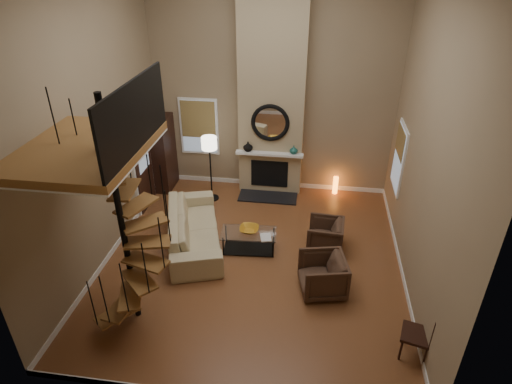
# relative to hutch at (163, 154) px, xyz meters

# --- Properties ---
(ground) EXTENTS (6.00, 6.50, 0.01)m
(ground) POSITION_rel_hutch_xyz_m (2.79, -2.80, -0.95)
(ground) COLOR brown
(ground) RESTS_ON ground
(back_wall) EXTENTS (6.00, 0.02, 5.50)m
(back_wall) POSITION_rel_hutch_xyz_m (2.79, 0.45, 1.80)
(back_wall) COLOR #907B5D
(back_wall) RESTS_ON ground
(front_wall) EXTENTS (6.00, 0.02, 5.50)m
(front_wall) POSITION_rel_hutch_xyz_m (2.79, -6.05, 1.80)
(front_wall) COLOR #907B5D
(front_wall) RESTS_ON ground
(left_wall) EXTENTS (0.02, 6.50, 5.50)m
(left_wall) POSITION_rel_hutch_xyz_m (-0.21, -2.80, 1.80)
(left_wall) COLOR #907B5D
(left_wall) RESTS_ON ground
(right_wall) EXTENTS (0.02, 6.50, 5.50)m
(right_wall) POSITION_rel_hutch_xyz_m (5.79, -2.80, 1.80)
(right_wall) COLOR #907B5D
(right_wall) RESTS_ON ground
(baseboard_back) EXTENTS (6.00, 0.02, 0.12)m
(baseboard_back) POSITION_rel_hutch_xyz_m (2.79, 0.44, -0.89)
(baseboard_back) COLOR white
(baseboard_back) RESTS_ON ground
(baseboard_left) EXTENTS (0.02, 6.50, 0.12)m
(baseboard_left) POSITION_rel_hutch_xyz_m (-0.20, -2.80, -0.89)
(baseboard_left) COLOR white
(baseboard_left) RESTS_ON ground
(baseboard_right) EXTENTS (0.02, 6.50, 0.12)m
(baseboard_right) POSITION_rel_hutch_xyz_m (5.78, -2.80, -0.89)
(baseboard_right) COLOR white
(baseboard_right) RESTS_ON ground
(chimney_breast) EXTENTS (1.60, 0.38, 5.50)m
(chimney_breast) POSITION_rel_hutch_xyz_m (2.79, 0.26, 1.80)
(chimney_breast) COLOR tan
(chimney_breast) RESTS_ON ground
(hearth) EXTENTS (1.50, 0.60, 0.04)m
(hearth) POSITION_rel_hutch_xyz_m (2.79, -0.23, -0.93)
(hearth) COLOR black
(hearth) RESTS_ON ground
(firebox) EXTENTS (0.95, 0.02, 0.72)m
(firebox) POSITION_rel_hutch_xyz_m (2.79, 0.06, -0.40)
(firebox) COLOR black
(firebox) RESTS_ON chimney_breast
(mantel) EXTENTS (1.70, 0.18, 0.06)m
(mantel) POSITION_rel_hutch_xyz_m (2.79, -0.02, 0.20)
(mantel) COLOR white
(mantel) RESTS_ON chimney_breast
(mirror_frame) EXTENTS (0.94, 0.10, 0.94)m
(mirror_frame) POSITION_rel_hutch_xyz_m (2.79, 0.04, 1.00)
(mirror_frame) COLOR black
(mirror_frame) RESTS_ON chimney_breast
(mirror_disc) EXTENTS (0.80, 0.01, 0.80)m
(mirror_disc) POSITION_rel_hutch_xyz_m (2.79, 0.05, 1.00)
(mirror_disc) COLOR white
(mirror_disc) RESTS_ON chimney_breast
(vase_left) EXTENTS (0.24, 0.24, 0.25)m
(vase_left) POSITION_rel_hutch_xyz_m (2.24, 0.02, 0.35)
(vase_left) COLOR black
(vase_left) RESTS_ON mantel
(vase_right) EXTENTS (0.20, 0.20, 0.21)m
(vase_right) POSITION_rel_hutch_xyz_m (3.39, 0.02, 0.33)
(vase_right) COLOR #17534A
(vase_right) RESTS_ON mantel
(window_back) EXTENTS (1.02, 0.06, 1.52)m
(window_back) POSITION_rel_hutch_xyz_m (0.89, 0.42, 0.67)
(window_back) COLOR white
(window_back) RESTS_ON back_wall
(window_right) EXTENTS (0.06, 1.02, 1.52)m
(window_right) POSITION_rel_hutch_xyz_m (5.76, -0.80, 0.68)
(window_right) COLOR white
(window_right) RESTS_ON right_wall
(entry_door) EXTENTS (0.10, 1.05, 2.16)m
(entry_door) POSITION_rel_hutch_xyz_m (-0.17, -1.00, 0.10)
(entry_door) COLOR white
(entry_door) RESTS_ON ground
(loft) EXTENTS (1.70, 2.20, 1.09)m
(loft) POSITION_rel_hutch_xyz_m (0.74, -4.60, 2.29)
(loft) COLOR olive
(loft) RESTS_ON left_wall
(spiral_stair) EXTENTS (1.47, 1.47, 4.06)m
(spiral_stair) POSITION_rel_hutch_xyz_m (1.01, -4.59, 0.83)
(spiral_stair) COLOR black
(spiral_stair) RESTS_ON ground
(hutch) EXTENTS (0.42, 0.90, 2.00)m
(hutch) POSITION_rel_hutch_xyz_m (0.00, 0.00, 0.00)
(hutch) COLOR black
(hutch) RESTS_ON ground
(sofa) EXTENTS (1.78, 2.83, 0.77)m
(sofa) POSITION_rel_hutch_xyz_m (1.41, -2.39, -0.55)
(sofa) COLOR #C5B589
(sofa) RESTS_ON ground
(armchair_near) EXTENTS (0.80, 0.78, 0.68)m
(armchair_near) POSITION_rel_hutch_xyz_m (4.31, -2.22, -0.60)
(armchair_near) COLOR #462E20
(armchair_near) RESTS_ON ground
(armchair_far) EXTENTS (0.99, 0.97, 0.76)m
(armchair_far) POSITION_rel_hutch_xyz_m (4.27, -3.49, -0.60)
(armchair_far) COLOR #462E20
(armchair_far) RESTS_ON ground
(coffee_table) EXTENTS (1.20, 0.66, 0.44)m
(coffee_table) POSITION_rel_hutch_xyz_m (2.65, -2.48, -0.67)
(coffee_table) COLOR silver
(coffee_table) RESTS_ON ground
(bowl) EXTENTS (0.41, 0.41, 0.10)m
(bowl) POSITION_rel_hutch_xyz_m (2.65, -2.43, -0.45)
(bowl) COLOR gold
(bowl) RESTS_ON coffee_table
(book) EXTENTS (0.28, 0.33, 0.03)m
(book) POSITION_rel_hutch_xyz_m (3.00, -2.63, -0.49)
(book) COLOR gray
(book) RESTS_ON coffee_table
(floor_lamp) EXTENTS (0.38, 0.38, 1.70)m
(floor_lamp) POSITION_rel_hutch_xyz_m (1.37, -0.47, 0.46)
(floor_lamp) COLOR black
(floor_lamp) RESTS_ON ground
(accent_lamp) EXTENTS (0.13, 0.13, 0.47)m
(accent_lamp) POSITION_rel_hutch_xyz_m (4.51, 0.24, -0.70)
(accent_lamp) COLOR orange
(accent_lamp) RESTS_ON ground
(side_chair) EXTENTS (0.55, 0.55, 0.97)m
(side_chair) POSITION_rel_hutch_xyz_m (5.74, -4.83, -0.42)
(side_chair) COLOR black
(side_chair) RESTS_ON ground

